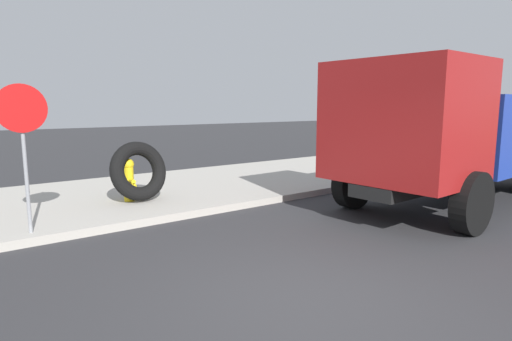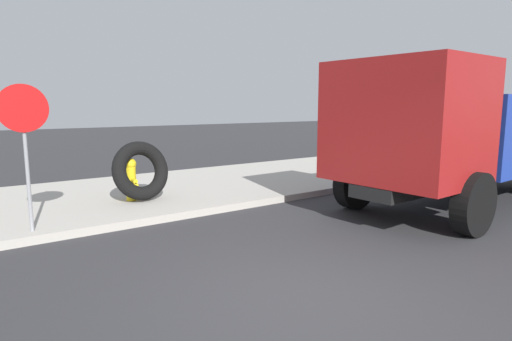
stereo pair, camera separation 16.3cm
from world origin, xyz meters
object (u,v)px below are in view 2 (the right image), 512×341
Objects in this scene: fire_hydrant at (131,178)px; loose_tire at (141,171)px; stop_sign at (24,130)px; dump_truck_blue at (464,132)px.

loose_tire is at bearing -39.27° from fire_hydrant.
loose_tire is (0.17, -0.14, 0.16)m from fire_hydrant.
stop_sign is 0.34× the size of dump_truck_blue.
stop_sign is (-2.14, -1.30, 1.16)m from fire_hydrant.
stop_sign is at bearing -153.43° from loose_tire.
fire_hydrant is at bearing 146.07° from dump_truck_blue.
loose_tire is 0.18× the size of dump_truck_blue.
stop_sign reaches higher than loose_tire.
loose_tire reaches higher than fire_hydrant.
dump_truck_blue reaches higher than loose_tire.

